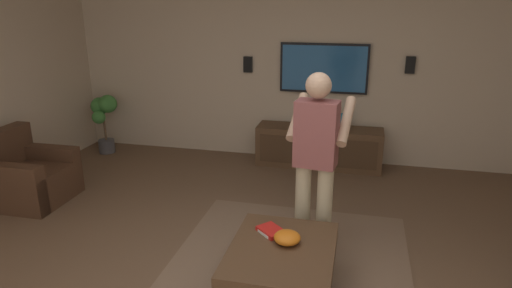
% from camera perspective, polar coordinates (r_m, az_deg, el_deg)
% --- Properties ---
extents(wall_back_tv, '(0.10, 7.01, 2.77)m').
position_cam_1_polar(wall_back_tv, '(6.28, 6.77, 10.37)').
color(wall_back_tv, '#C6B299').
rests_on(wall_back_tv, ground).
extents(area_rug, '(2.58, 2.06, 0.01)m').
position_cam_1_polar(area_rug, '(3.88, 3.79, -16.64)').
color(area_rug, '#7A604C').
rests_on(area_rug, ground).
extents(armchair, '(0.81, 0.82, 0.82)m').
position_cam_1_polar(armchair, '(5.70, -27.27, -3.86)').
color(armchair, '#472D1E').
rests_on(armchair, ground).
extents(coffee_table, '(1.00, 0.80, 0.40)m').
position_cam_1_polar(coffee_table, '(3.55, 3.32, -14.59)').
color(coffee_table, '#513823').
rests_on(coffee_table, ground).
extents(media_console, '(0.45, 1.70, 0.55)m').
position_cam_1_polar(media_console, '(6.19, 8.04, -0.38)').
color(media_console, '#513823').
rests_on(media_console, ground).
extents(tv, '(0.05, 1.19, 0.67)m').
position_cam_1_polar(tv, '(6.18, 8.69, 9.58)').
color(tv, black).
extents(person_standing, '(0.58, 0.59, 1.64)m').
position_cam_1_polar(person_standing, '(3.92, 7.71, -1.12)').
color(person_standing, '#C6B793').
rests_on(person_standing, ground).
extents(potted_plant_tall, '(0.38, 0.41, 0.88)m').
position_cam_1_polar(potted_plant_tall, '(7.00, -18.94, 3.55)').
color(potted_plant_tall, '#4C4C51').
rests_on(potted_plant_tall, ground).
extents(bowl, '(0.21, 0.21, 0.09)m').
position_cam_1_polar(bowl, '(3.53, 4.02, -11.89)').
color(bowl, orange).
rests_on(bowl, coffee_table).
extents(remote_white, '(0.14, 0.14, 0.02)m').
position_cam_1_polar(remote_white, '(3.66, 1.16, -11.39)').
color(remote_white, white).
rests_on(remote_white, coffee_table).
extents(book, '(0.27, 0.27, 0.04)m').
position_cam_1_polar(book, '(3.68, 1.95, -11.06)').
color(book, red).
rests_on(book, coffee_table).
extents(vase_round, '(0.22, 0.22, 0.22)m').
position_cam_1_polar(vase_round, '(6.07, 11.02, 2.90)').
color(vase_round, teal).
rests_on(vase_round, media_console).
extents(wall_speaker_left, '(0.06, 0.12, 0.22)m').
position_cam_1_polar(wall_speaker_left, '(6.19, 19.18, 9.56)').
color(wall_speaker_left, black).
extents(wall_speaker_right, '(0.06, 0.12, 0.22)m').
position_cam_1_polar(wall_speaker_right, '(6.37, -1.04, 10.17)').
color(wall_speaker_right, black).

